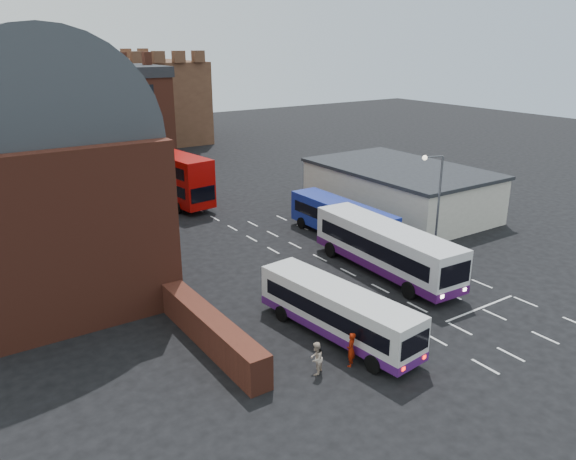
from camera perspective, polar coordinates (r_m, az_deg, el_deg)
ground at (r=33.83m, az=9.64°, el=-8.09°), size 180.00×180.00×0.00m
railway_station at (r=43.50m, az=-26.11°, el=6.97°), size 12.00×28.00×16.00m
forecourt_wall at (r=29.61m, az=-7.80°, el=-10.15°), size 1.20×10.00×1.80m
cream_building at (r=52.38m, az=11.23°, el=4.10°), size 10.40×16.40×4.25m
brick_terrace at (r=69.83m, az=-21.44°, el=9.62°), size 22.00×10.00×11.00m
castle_keep at (r=92.07m, az=-17.10°, el=12.34°), size 22.00×22.00×12.00m
bus_white_outbound at (r=30.08m, az=5.05°, el=-7.98°), size 3.39×10.31×2.76m
bus_white_inbound at (r=38.34m, az=9.89°, el=-1.58°), size 3.51×12.34×3.34m
bus_blue at (r=44.66m, az=5.50°, el=1.24°), size 2.73×10.71×2.92m
bus_red_double at (r=55.71m, az=-12.11°, el=5.42°), size 4.23×12.60×4.94m
street_lamp at (r=40.45m, az=14.76°, el=3.16°), size 1.49×0.72×7.72m
pedestrian_red at (r=28.00m, az=6.41°, el=-11.97°), size 0.76×0.73×1.76m
pedestrian_beige at (r=27.29m, az=2.88°, el=-12.89°), size 1.02×0.97×1.65m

